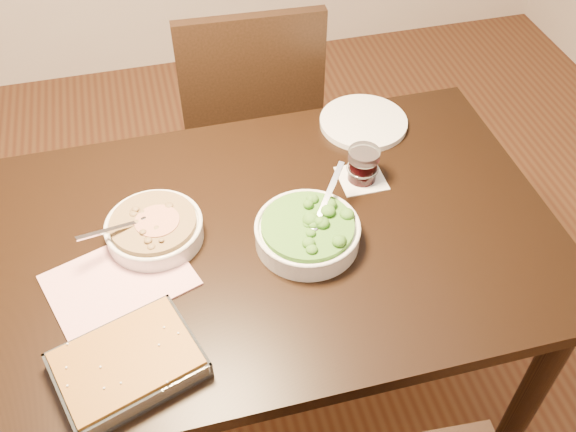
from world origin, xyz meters
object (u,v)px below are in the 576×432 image
at_px(broccoli_bowl, 307,232).
at_px(baking_dish, 128,364).
at_px(chair_far, 249,111).
at_px(table, 271,258).
at_px(wine_tumbler, 363,164).
at_px(dinner_plate, 363,122).
at_px(stew_bowl, 154,229).

height_order(broccoli_bowl, baking_dish, broccoli_bowl).
bearing_deg(chair_far, baking_dish, 69.10).
relative_size(table, wine_tumbler, 15.16).
xyz_separation_m(broccoli_bowl, dinner_plate, (0.28, 0.39, -0.03)).
xyz_separation_m(baking_dish, chair_far, (0.46, 1.06, -0.23)).
relative_size(stew_bowl, broccoli_bowl, 0.96).
bearing_deg(table, wine_tumbler, 24.80).
bearing_deg(broccoli_bowl, stew_bowl, 163.62).
relative_size(table, baking_dish, 4.29).
height_order(dinner_plate, chair_far, chair_far).
xyz_separation_m(broccoli_bowl, baking_dish, (-0.44, -0.25, -0.01)).
distance_m(table, stew_bowl, 0.30).
relative_size(stew_bowl, wine_tumbler, 2.70).
relative_size(baking_dish, dinner_plate, 1.30).
distance_m(wine_tumbler, dinner_plate, 0.23).
distance_m(broccoli_bowl, baking_dish, 0.51).
relative_size(stew_bowl, baking_dish, 0.76).
bearing_deg(wine_tumbler, broccoli_bowl, -138.20).
distance_m(stew_bowl, broccoli_bowl, 0.36).
bearing_deg(baking_dish, wine_tumbler, 15.48).
bearing_deg(stew_bowl, wine_tumbler, 7.75).
distance_m(stew_bowl, baking_dish, 0.36).
height_order(table, stew_bowl, stew_bowl).
xyz_separation_m(table, stew_bowl, (-0.27, 0.05, 0.13)).
bearing_deg(wine_tumbler, baking_dish, -146.39).
bearing_deg(stew_bowl, table, -11.26).
height_order(stew_bowl, wine_tumbler, wine_tumbler).
bearing_deg(stew_bowl, dinner_plate, 24.90).
xyz_separation_m(table, wine_tumbler, (0.28, 0.13, 0.15)).
relative_size(wine_tumbler, dinner_plate, 0.37).
bearing_deg(broccoli_bowl, table, 148.34).
height_order(table, broccoli_bowl, broccoli_bowl).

